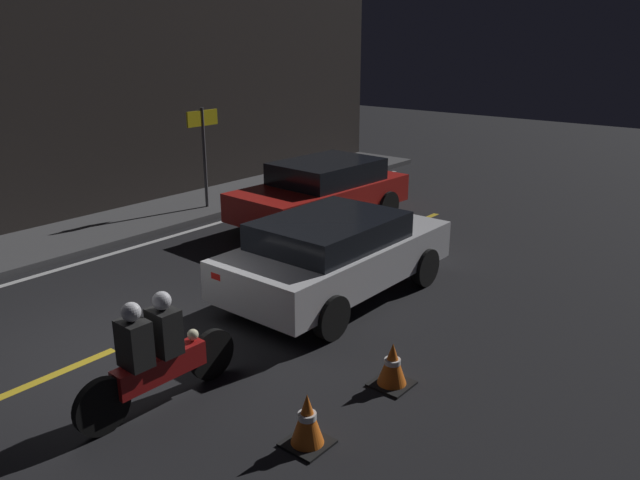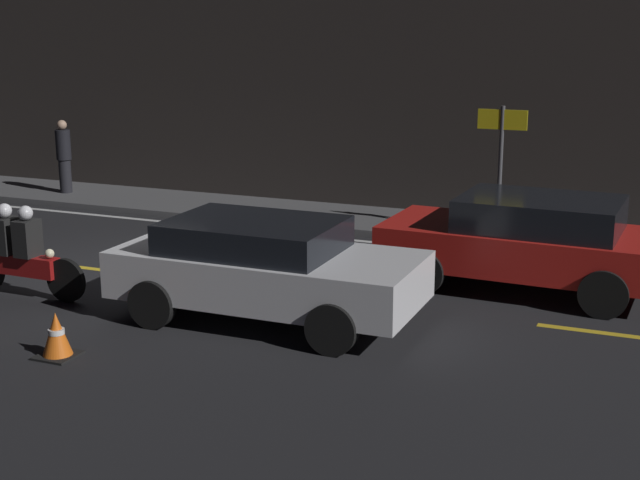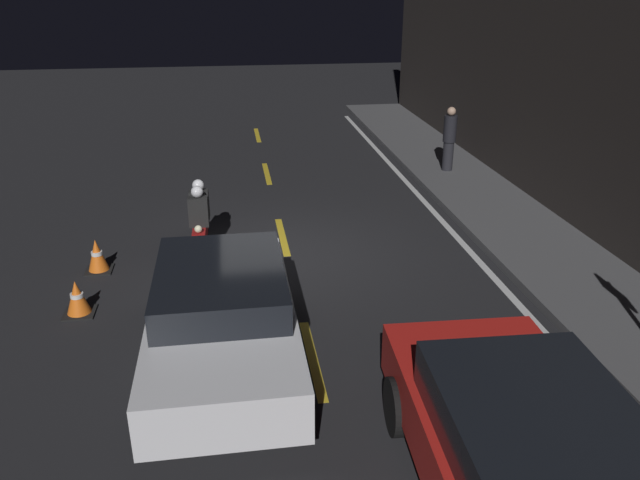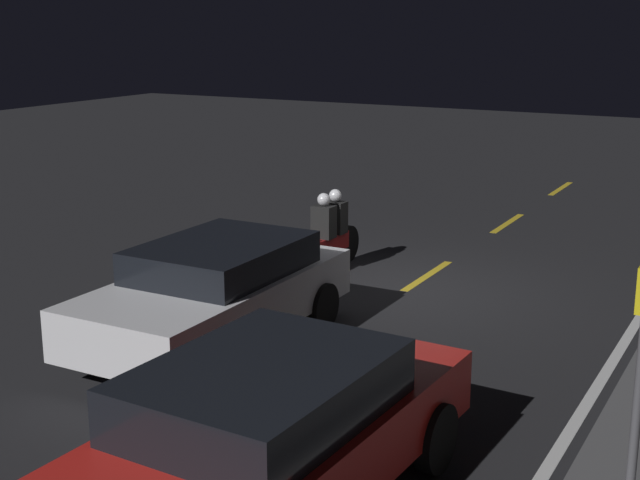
{
  "view_description": "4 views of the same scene",
  "coord_description": "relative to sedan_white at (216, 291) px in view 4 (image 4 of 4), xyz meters",
  "views": [
    {
      "loc": [
        -4.15,
        -7.15,
        4.16
      ],
      "look_at": [
        3.91,
        -0.5,
        0.72
      ],
      "focal_mm": 35.0,
      "sensor_mm": 36.0,
      "label": 1
    },
    {
      "loc": [
        8.68,
        -11.83,
        4.06
      ],
      "look_at": [
        3.7,
        0.18,
        0.84
      ],
      "focal_mm": 50.0,
      "sensor_mm": 36.0,
      "label": 2
    },
    {
      "loc": [
        10.82,
        -1.0,
        4.94
      ],
      "look_at": [
        2.06,
        0.32,
        1.18
      ],
      "focal_mm": 35.0,
      "sensor_mm": 36.0,
      "label": 3
    },
    {
      "loc": [
        12.6,
        5.39,
        4.27
      ],
      "look_at": [
        2.02,
        -0.42,
        1.24
      ],
      "focal_mm": 50.0,
      "sensor_mm": 36.0,
      "label": 4
    }
  ],
  "objects": [
    {
      "name": "ground_plane",
      "position": [
        -3.45,
        1.21,
        -0.77
      ],
      "size": [
        56.0,
        56.0,
        0.0
      ],
      "primitive_type": "plane",
      "color": "black"
    },
    {
      "name": "lane_dash_a",
      "position": [
        -13.45,
        1.21,
        -0.76
      ],
      "size": [
        2.0,
        0.14,
        0.01
      ],
      "color": "gold",
      "rests_on": "ground"
    },
    {
      "name": "lane_dash_b",
      "position": [
        -8.95,
        1.21,
        -0.76
      ],
      "size": [
        2.0,
        0.14,
        0.01
      ],
      "color": "gold",
      "rests_on": "ground"
    },
    {
      "name": "lane_dash_c",
      "position": [
        -4.45,
        1.21,
        -0.76
      ],
      "size": [
        2.0,
        0.14,
        0.01
      ],
      "color": "gold",
      "rests_on": "ground"
    },
    {
      "name": "lane_dash_d",
      "position": [
        0.05,
        1.21,
        -0.76
      ],
      "size": [
        2.0,
        0.14,
        0.01
      ],
      "color": "gold",
      "rests_on": "ground"
    },
    {
      "name": "lane_solid_kerb",
      "position": [
        -3.45,
        4.75,
        -0.76
      ],
      "size": [
        25.2,
        0.14,
        0.01
      ],
      "color": "silver",
      "rests_on": "ground"
    },
    {
      "name": "sedan_white",
      "position": [
        0.0,
        0.0,
        0.0
      ],
      "size": [
        4.21,
        2.02,
        1.4
      ],
      "rotation": [
        0.0,
        0.0,
        0.0
      ],
      "color": "silver",
      "rests_on": "ground"
    },
    {
      "name": "taxi_red",
      "position": [
        3.11,
        2.82,
        0.03
      ],
      "size": [
        4.36,
        2.16,
        1.46
      ],
      "rotation": [
        0.0,
        0.0,
        3.1
      ],
      "color": "red",
      "rests_on": "ground"
    },
    {
      "name": "motorcycle",
      "position": [
        -3.89,
        -0.41,
        -0.11
      ],
      "size": [
        2.2,
        0.37,
        1.4
      ],
      "rotation": [
        0.0,
        0.0,
        -0.02
      ],
      "color": "black",
      "rests_on": "ground"
    },
    {
      "name": "traffic_cone_near",
      "position": [
        -3.33,
        -2.24,
        -0.47
      ],
      "size": [
        0.47,
        0.47,
        0.61
      ],
      "color": "black",
      "rests_on": "ground"
    },
    {
      "name": "traffic_cone_mid",
      "position": [
        -1.76,
        -2.28,
        -0.49
      ],
      "size": [
        0.48,
        0.48,
        0.57
      ],
      "color": "black",
      "rests_on": "ground"
    }
  ]
}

